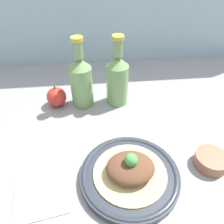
{
  "coord_description": "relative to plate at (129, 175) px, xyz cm",
  "views": [
    {
      "loc": [
        -7.9,
        -47.44,
        50.03
      ],
      "look_at": [
        -2.93,
        1.81,
        8.87
      ],
      "focal_mm": 35.0,
      "sensor_mm": 36.0,
      "label": 1
    }
  ],
  "objects": [
    {
      "name": "ground_plane",
      "position": [
        0.17,
        15.01,
        -3.27
      ],
      "size": [
        180.0,
        110.0,
        4.0
      ],
      "primitive_type": "cube",
      "color": "gray"
    },
    {
      "name": "plate",
      "position": [
        0.0,
        0.0,
        0.0
      ],
      "size": [
        25.81,
        25.81,
        2.38
      ],
      "color": "#2D333D",
      "rests_on": "ground_plane"
    },
    {
      "name": "plated_food",
      "position": [
        0.0,
        0.0,
        2.88
      ],
      "size": [
        18.97,
        18.97,
        7.16
      ],
      "color": "#D6BC7F",
      "rests_on": "plate"
    },
    {
      "name": "cider_bottle_left",
      "position": [
        -11.88,
        33.64,
        8.74
      ],
      "size": [
        7.81,
        7.81,
        25.34
      ],
      "color": "#729E5B",
      "rests_on": "ground_plane"
    },
    {
      "name": "cider_bottle_right",
      "position": [
        0.83,
        33.64,
        8.74
      ],
      "size": [
        7.81,
        7.81,
        25.34
      ],
      "color": "#729E5B",
      "rests_on": "ground_plane"
    },
    {
      "name": "apple",
      "position": [
        -21.35,
        33.76,
        2.28
      ],
      "size": [
        7.08,
        7.08,
        8.44
      ],
      "color": "red",
      "rests_on": "ground_plane"
    },
    {
      "name": "napkin",
      "position": [
        -22.09,
        -2.91,
        -0.87
      ],
      "size": [
        14.76,
        14.21,
        0.8
      ],
      "color": "white",
      "rests_on": "ground_plane"
    },
    {
      "name": "dipping_bowl",
      "position": [
        23.04,
        2.05,
        0.46
      ],
      "size": [
        9.02,
        9.02,
        3.46
      ],
      "color": "#996047",
      "rests_on": "ground_plane"
    }
  ]
}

